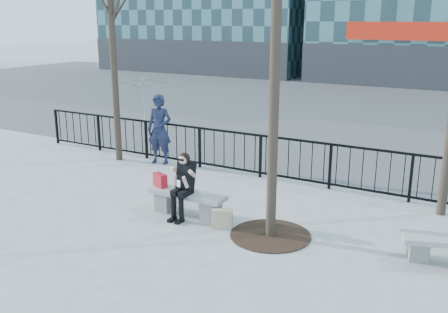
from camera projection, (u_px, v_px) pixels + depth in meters
The scene contains 10 objects.
ground at pixel (188, 215), 10.21m from camera, with size 120.00×120.00×0.00m, color gray.
street_surface at pixel (370, 106), 22.77m from camera, with size 60.00×23.00×0.01m, color #474747.
railing at pixel (253, 155), 12.57m from camera, with size 14.00×0.06×1.10m.
tree_grate at pixel (270, 235), 9.21m from camera, with size 1.50×1.50×0.02m, color black.
bench_main at pixel (187, 201), 10.13m from camera, with size 1.65×0.46×0.49m.
seated_woman at pixel (183, 186), 9.89m from camera, with size 0.50×0.64×1.34m.
handbag at pixel (160, 180), 10.38m from camera, with size 0.33×0.16×0.28m, color red.
shopping_bag at pixel (222, 219), 9.51m from camera, with size 0.39×0.15×0.37m, color beige.
standing_man at pixel (160, 129), 13.60m from camera, with size 0.70×0.46×1.91m, color black.
vendor_umbrella at pixel (143, 102), 18.37m from camera, with size 2.01×2.05×1.84m, color yellow.
Camera 1 is at (5.35, -7.91, 3.88)m, focal length 40.00 mm.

